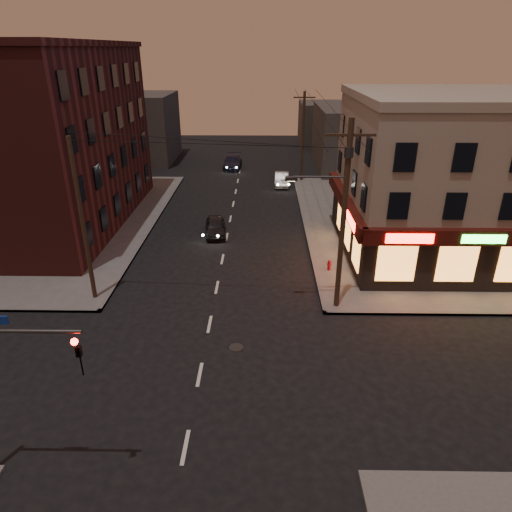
{
  "coord_description": "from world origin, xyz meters",
  "views": [
    {
      "loc": [
        2.74,
        -15.98,
        13.06
      ],
      "look_at": [
        2.39,
        5.57,
        3.2
      ],
      "focal_mm": 32.0,
      "sensor_mm": 36.0,
      "label": 1
    }
  ],
  "objects_px": {
    "sedan_near": "(215,227)",
    "fire_hydrant": "(329,265)",
    "sedan_mid": "(282,179)",
    "sedan_far": "(233,162)"
  },
  "relations": [
    {
      "from": "sedan_near",
      "to": "fire_hydrant",
      "type": "relative_size",
      "value": 5.49
    },
    {
      "from": "sedan_near",
      "to": "sedan_far",
      "type": "relative_size",
      "value": 0.77
    },
    {
      "from": "sedan_mid",
      "to": "sedan_far",
      "type": "relative_size",
      "value": 0.82
    },
    {
      "from": "sedan_mid",
      "to": "sedan_near",
      "type": "bearing_deg",
      "value": -109.39
    },
    {
      "from": "sedan_near",
      "to": "sedan_mid",
      "type": "height_order",
      "value": "sedan_mid"
    },
    {
      "from": "sedan_near",
      "to": "fire_hydrant",
      "type": "distance_m",
      "value": 10.09
    },
    {
      "from": "sedan_mid",
      "to": "sedan_far",
      "type": "distance_m",
      "value": 9.33
    },
    {
      "from": "sedan_mid",
      "to": "fire_hydrant",
      "type": "xyz_separation_m",
      "value": [
        2.31,
        -20.15,
        -0.13
      ]
    },
    {
      "from": "sedan_mid",
      "to": "fire_hydrant",
      "type": "height_order",
      "value": "sedan_mid"
    },
    {
      "from": "fire_hydrant",
      "to": "sedan_mid",
      "type": "bearing_deg",
      "value": 96.53
    }
  ]
}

